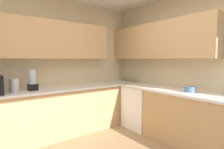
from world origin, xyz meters
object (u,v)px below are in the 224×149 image
at_px(bowl, 190,89).
at_px(blender_appliance, 32,81).
at_px(kettle, 14,85).
at_px(dishwasher, 141,107).

distance_m(bowl, blender_appliance, 2.65).
xyz_separation_m(kettle, bowl, (1.70, 2.29, -0.07)).
height_order(kettle, blender_appliance, blender_appliance).
distance_m(kettle, blender_appliance, 0.29).
relative_size(kettle, bowl, 1.26).
bearing_deg(kettle, blender_appliance, 94.07).
height_order(dishwasher, blender_appliance, blender_appliance).
distance_m(dishwasher, bowl, 1.18).
xyz_separation_m(dishwasher, blender_appliance, (-0.66, -1.98, 0.64)).
xyz_separation_m(kettle, blender_appliance, (-0.02, 0.28, 0.05)).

